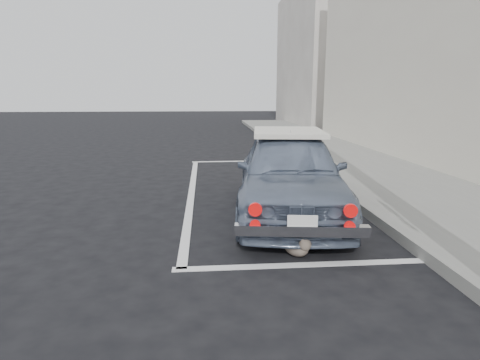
{
  "coord_description": "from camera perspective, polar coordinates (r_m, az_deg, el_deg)",
  "views": [
    {
      "loc": [
        -0.62,
        -4.56,
        1.86
      ],
      "look_at": [
        -0.17,
        0.56,
        0.75
      ],
      "focal_mm": 30.0,
      "sensor_mm": 36.0,
      "label": 1
    }
  ],
  "objects": [
    {
      "name": "cat",
      "position": [
        4.76,
        8.12,
        -9.19
      ],
      "size": [
        0.37,
        0.51,
        0.29
      ],
      "rotation": [
        0.0,
        0.0,
        0.44
      ],
      "color": "brown",
      "rests_on": "ground"
    },
    {
      "name": "pline_rear",
      "position": [
        4.6,
        9.75,
        -11.79
      ],
      "size": [
        3.0,
        0.12,
        0.01
      ],
      "primitive_type": "cube",
      "color": "silver",
      "rests_on": "ground"
    },
    {
      "name": "building_far",
      "position": [
        25.61,
        11.35,
        16.74
      ],
      "size": [
        3.5,
        10.0,
        8.0
      ],
      "primitive_type": "cube",
      "color": "#AFA89F",
      "rests_on": "ground"
    },
    {
      "name": "retro_coupe",
      "position": [
        6.26,
        7.02,
        1.14
      ],
      "size": [
        2.05,
        4.06,
        1.32
      ],
      "rotation": [
        0.0,
        0.0,
        -0.13
      ],
      "color": "slate",
      "rests_on": "ground"
    },
    {
      "name": "pline_front",
      "position": [
        11.26,
        0.81,
        2.7
      ],
      "size": [
        3.0,
        0.12,
        0.01
      ],
      "primitive_type": "cube",
      "color": "silver",
      "rests_on": "ground"
    },
    {
      "name": "pline_side",
      "position": [
        7.78,
        -6.9,
        -1.69
      ],
      "size": [
        0.12,
        7.0,
        0.01
      ],
      "primitive_type": "cube",
      "color": "silver",
      "rests_on": "ground"
    },
    {
      "name": "ground",
      "position": [
        4.96,
        2.59,
        -9.84
      ],
      "size": [
        80.0,
        80.0,
        0.0
      ],
      "primitive_type": "plane",
      "color": "black",
      "rests_on": "ground"
    },
    {
      "name": "sidewalk",
      "position": [
        7.79,
        24.57,
        -2.18
      ],
      "size": [
        2.8,
        40.0,
        0.15
      ],
      "primitive_type": "cube",
      "color": "slate",
      "rests_on": "ground"
    }
  ]
}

